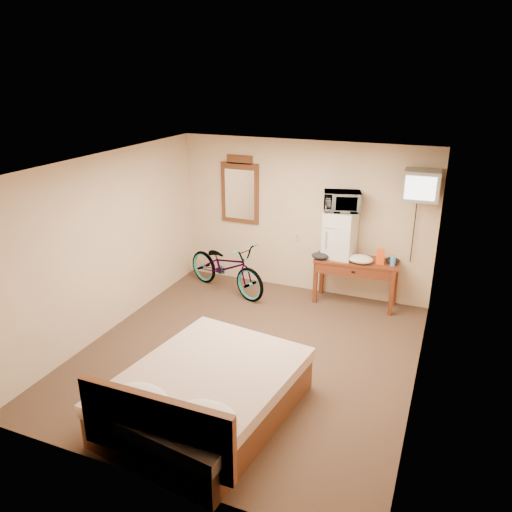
{
  "coord_description": "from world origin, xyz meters",
  "views": [
    {
      "loc": [
        2.25,
        -5.23,
        3.52
      ],
      "look_at": [
        -0.16,
        0.67,
        1.12
      ],
      "focal_mm": 35.0,
      "sensor_mm": 36.0,
      "label": 1
    }
  ],
  "objects_px": {
    "blue_cup": "(393,261)",
    "bed": "(204,396)",
    "crt_television": "(422,185)",
    "wall_mirror": "(240,191)",
    "bicycle": "(226,266)",
    "desk": "(356,268)",
    "mini_fridge": "(340,234)",
    "microwave": "(342,201)"
  },
  "relations": [
    {
      "from": "bicycle",
      "to": "desk",
      "type": "bearing_deg",
      "value": -61.09
    },
    {
      "from": "blue_cup",
      "to": "bicycle",
      "type": "relative_size",
      "value": 0.08
    },
    {
      "from": "mini_fridge",
      "to": "bicycle",
      "type": "distance_m",
      "value": 1.95
    },
    {
      "from": "crt_television",
      "to": "bed",
      "type": "distance_m",
      "value": 4.17
    },
    {
      "from": "wall_mirror",
      "to": "bed",
      "type": "height_order",
      "value": "wall_mirror"
    },
    {
      "from": "desk",
      "to": "microwave",
      "type": "bearing_deg",
      "value": 168.0
    },
    {
      "from": "desk",
      "to": "bed",
      "type": "height_order",
      "value": "bed"
    },
    {
      "from": "microwave",
      "to": "bicycle",
      "type": "xyz_separation_m",
      "value": [
        -1.79,
        -0.36,
        -1.2
      ]
    },
    {
      "from": "blue_cup",
      "to": "bed",
      "type": "relative_size",
      "value": 0.06
    },
    {
      "from": "desk",
      "to": "mini_fridge",
      "type": "distance_m",
      "value": 0.58
    },
    {
      "from": "blue_cup",
      "to": "bed",
      "type": "bearing_deg",
      "value": -113.16
    },
    {
      "from": "desk",
      "to": "blue_cup",
      "type": "bearing_deg",
      "value": -0.86
    },
    {
      "from": "desk",
      "to": "mini_fridge",
      "type": "height_order",
      "value": "mini_fridge"
    },
    {
      "from": "bed",
      "to": "wall_mirror",
      "type": "bearing_deg",
      "value": 108.02
    },
    {
      "from": "microwave",
      "to": "crt_television",
      "type": "relative_size",
      "value": 0.92
    },
    {
      "from": "bicycle",
      "to": "bed",
      "type": "xyz_separation_m",
      "value": [
        1.2,
        -3.07,
        -0.15
      ]
    },
    {
      "from": "wall_mirror",
      "to": "bicycle",
      "type": "distance_m",
      "value": 1.3
    },
    {
      "from": "mini_fridge",
      "to": "microwave",
      "type": "bearing_deg",
      "value": 56.34
    },
    {
      "from": "blue_cup",
      "to": "bed",
      "type": "distance_m",
      "value": 3.7
    },
    {
      "from": "crt_television",
      "to": "wall_mirror",
      "type": "xyz_separation_m",
      "value": [
        -2.9,
        0.25,
        -0.39
      ]
    },
    {
      "from": "blue_cup",
      "to": "bicycle",
      "type": "height_order",
      "value": "same"
    },
    {
      "from": "crt_television",
      "to": "wall_mirror",
      "type": "height_order",
      "value": "crt_television"
    },
    {
      "from": "desk",
      "to": "mini_fridge",
      "type": "relative_size",
      "value": 1.78
    },
    {
      "from": "microwave",
      "to": "blue_cup",
      "type": "xyz_separation_m",
      "value": [
        0.84,
        -0.07,
        -0.82
      ]
    },
    {
      "from": "blue_cup",
      "to": "crt_television",
      "type": "xyz_separation_m",
      "value": [
        0.28,
        0.03,
        1.17
      ]
    },
    {
      "from": "desk",
      "to": "wall_mirror",
      "type": "relative_size",
      "value": 1.16
    },
    {
      "from": "crt_television",
      "to": "bed",
      "type": "height_order",
      "value": "crt_television"
    },
    {
      "from": "wall_mirror",
      "to": "bicycle",
      "type": "xyz_separation_m",
      "value": [
        -0.01,
        -0.57,
        -1.16
      ]
    },
    {
      "from": "blue_cup",
      "to": "bed",
      "type": "height_order",
      "value": "bed"
    },
    {
      "from": "desk",
      "to": "blue_cup",
      "type": "xyz_separation_m",
      "value": [
        0.55,
        -0.01,
        0.19
      ]
    },
    {
      "from": "mini_fridge",
      "to": "microwave",
      "type": "relative_size",
      "value": 1.35
    },
    {
      "from": "microwave",
      "to": "bed",
      "type": "height_order",
      "value": "microwave"
    },
    {
      "from": "bed",
      "to": "bicycle",
      "type": "bearing_deg",
      "value": 111.26
    },
    {
      "from": "wall_mirror",
      "to": "mini_fridge",
      "type": "bearing_deg",
      "value": -6.68
    },
    {
      "from": "desk",
      "to": "crt_television",
      "type": "height_order",
      "value": "crt_television"
    },
    {
      "from": "blue_cup",
      "to": "bicycle",
      "type": "xyz_separation_m",
      "value": [
        -2.63,
        -0.29,
        -0.37
      ]
    },
    {
      "from": "microwave",
      "to": "crt_television",
      "type": "bearing_deg",
      "value": -17.78
    },
    {
      "from": "mini_fridge",
      "to": "crt_television",
      "type": "relative_size",
      "value": 1.25
    },
    {
      "from": "desk",
      "to": "wall_mirror",
      "type": "height_order",
      "value": "wall_mirror"
    },
    {
      "from": "mini_fridge",
      "to": "blue_cup",
      "type": "distance_m",
      "value": 0.9
    },
    {
      "from": "desk",
      "to": "blue_cup",
      "type": "relative_size",
      "value": 9.73
    },
    {
      "from": "blue_cup",
      "to": "wall_mirror",
      "type": "distance_m",
      "value": 2.75
    }
  ]
}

